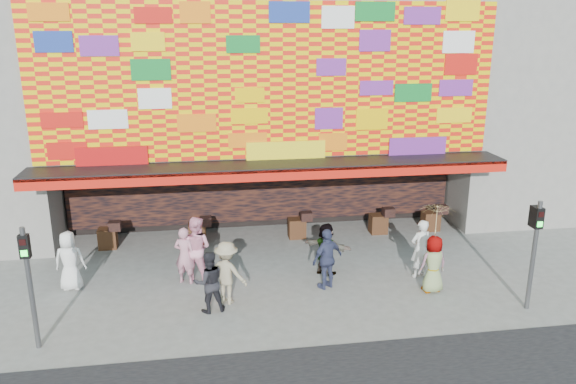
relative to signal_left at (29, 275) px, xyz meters
name	(u,v)px	position (x,y,z in m)	size (l,w,h in m)	color
ground	(289,299)	(6.20, 1.50, -1.86)	(90.00, 90.00, 0.00)	slate
shop_building	(257,80)	(6.20, 9.68, 3.37)	(15.20, 9.40, 10.00)	gray
neighbor_right	(568,57)	(19.20, 9.50, 4.14)	(11.00, 8.00, 12.00)	gray
signal_left	(29,275)	(0.00, 0.00, 0.00)	(0.22, 0.20, 3.00)	#59595B
signal_right	(535,243)	(12.40, 0.00, 0.00)	(0.22, 0.20, 3.00)	#59595B
ped_a	(70,261)	(0.15, 3.07, -0.99)	(0.85, 0.55, 1.74)	white
ped_b	(185,255)	(3.36, 2.99, -1.00)	(0.62, 0.41, 1.71)	#BC7A8E
ped_c	(209,282)	(4.02, 1.15, -1.02)	(0.81, 0.63, 1.67)	black
ped_d	(227,273)	(4.51, 1.56, -0.98)	(1.13, 0.65, 1.75)	tan
ped_e	(327,259)	(7.38, 2.03, -0.97)	(1.05, 0.44, 1.79)	#343A5C
ped_f	(326,249)	(7.56, 2.97, -1.05)	(1.50, 0.48, 1.61)	gray
ped_g	(433,264)	(10.28, 1.35, -1.03)	(0.81, 0.53, 1.66)	gray
ped_h	(421,249)	(10.29, 2.34, -0.96)	(0.65, 0.43, 1.79)	silver
ped_i	(196,248)	(3.69, 3.20, -0.89)	(0.95, 0.74, 1.95)	#F59EBC
parasol	(437,220)	(10.28, 1.35, 0.28)	(0.96, 0.98, 1.83)	beige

